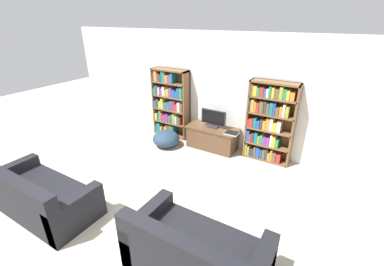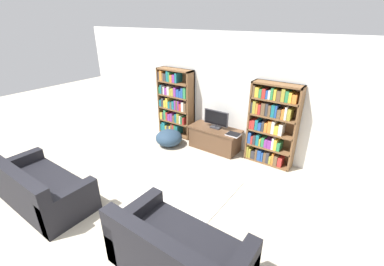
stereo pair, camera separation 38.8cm
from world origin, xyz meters
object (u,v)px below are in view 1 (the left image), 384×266
at_px(laptop, 232,133).
at_px(couch_left_sectional, 40,197).
at_px(bookshelf_right, 269,122).
at_px(couch_right_sofa, 195,255).
at_px(bookshelf_left, 170,103).
at_px(tv_stand, 212,138).
at_px(television, 213,118).
at_px(beanbag_ottoman, 166,139).

xyz_separation_m(laptop, couch_left_sectional, (-1.87, -3.27, -0.27)).
bearing_deg(laptop, bookshelf_right, 18.08).
bearing_deg(couch_right_sofa, laptop, 105.09).
xyz_separation_m(bookshelf_right, couch_left_sectional, (-2.58, -3.50, -0.59)).
xyz_separation_m(bookshelf_right, couch_right_sofa, (0.09, -3.19, -0.57)).
bearing_deg(laptop, couch_right_sofa, -74.91).
distance_m(bookshelf_right, laptop, 0.81).
height_order(bookshelf_left, tv_stand, bookshelf_left).
bearing_deg(television, couch_left_sectional, -111.82).
relative_size(bookshelf_right, tv_stand, 1.42).
distance_m(laptop, couch_left_sectional, 3.77).
distance_m(bookshelf_right, tv_stand, 1.37).
height_order(tv_stand, laptop, laptop).
relative_size(couch_left_sectional, couch_right_sofa, 1.12).
height_order(couch_left_sectional, beanbag_ottoman, couch_left_sectional).
relative_size(couch_right_sofa, beanbag_ottoman, 2.60).
height_order(television, laptop, television).
distance_m(bookshelf_right, television, 1.23).
relative_size(bookshelf_right, beanbag_ottoman, 2.68).
relative_size(couch_left_sectional, beanbag_ottoman, 2.90).
height_order(bookshelf_left, bookshelf_right, same).
bearing_deg(television, bookshelf_right, 5.49).
distance_m(bookshelf_left, television, 1.30).
relative_size(laptop, beanbag_ottoman, 0.46).
bearing_deg(couch_left_sectional, bookshelf_left, 88.95).
bearing_deg(beanbag_ottoman, television, 27.17).
relative_size(bookshelf_right, couch_left_sectional, 0.92).
bearing_deg(bookshelf_left, tv_stand, -6.45).
xyz_separation_m(tv_stand, beanbag_ottoman, (-1.00, -0.48, -0.07)).
relative_size(tv_stand, couch_right_sofa, 0.72).
bearing_deg(television, laptop, -12.51).
xyz_separation_m(bookshelf_left, beanbag_ottoman, (0.29, -0.63, -0.66)).
distance_m(tv_stand, laptop, 0.59).
bearing_deg(laptop, couch_left_sectional, -119.76).
height_order(bookshelf_left, couch_left_sectional, bookshelf_left).
distance_m(tv_stand, couch_right_sofa, 3.31).
relative_size(television, couch_right_sofa, 0.36).
distance_m(television, couch_left_sectional, 3.67).
bearing_deg(tv_stand, laptop, -9.53).
relative_size(bookshelf_right, television, 2.85).
bearing_deg(couch_right_sofa, bookshelf_right, 91.58).
distance_m(couch_left_sectional, beanbag_ottoman, 2.89).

